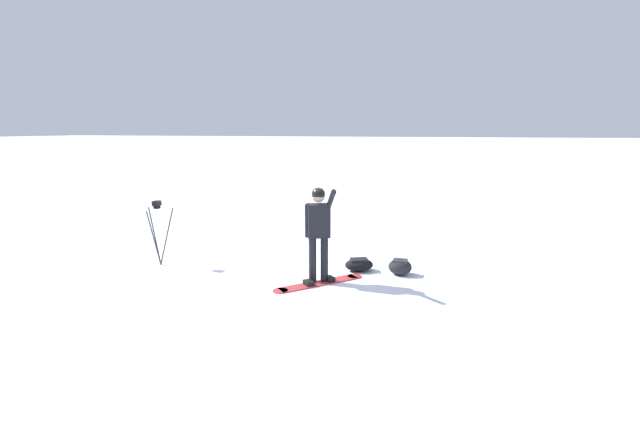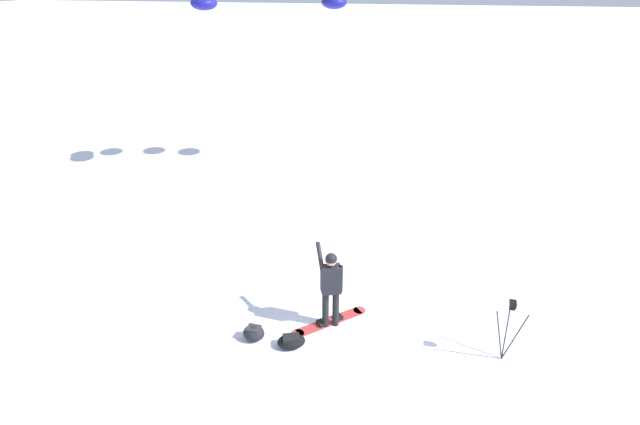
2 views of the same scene
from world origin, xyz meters
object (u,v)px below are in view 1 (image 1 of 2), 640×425
object	(u,v)px
snowboard	(319,283)
gear_bag_small	(359,264)
gear_bag_large	(400,266)
camera_tripod	(158,219)
snowboarder	(318,225)

from	to	relation	value
snowboard	gear_bag_small	world-z (taller)	gear_bag_small
gear_bag_small	gear_bag_large	bearing A→B (deg)	179.06
snowboard	gear_bag_small	distance (m)	1.11
snowboard	gear_bag_small	bearing A→B (deg)	-120.77
camera_tripod	gear_bag_small	distance (m)	4.23
snowboard	camera_tripod	bearing A→B (deg)	-3.77
snowboard	camera_tripod	distance (m)	3.66
snowboard	camera_tripod	xyz separation A→B (m)	(3.53, -0.23, 0.95)
camera_tripod	gear_bag_small	bearing A→B (deg)	-170.10
gear_bag_small	camera_tripod	bearing A→B (deg)	9.90
snowboarder	gear_bag_small	bearing A→B (deg)	-124.94
camera_tripod	snowboard	bearing A→B (deg)	176.23
camera_tripod	gear_bag_small	xyz separation A→B (m)	(-4.09, -0.71, -0.84)
gear_bag_large	gear_bag_small	xyz separation A→B (m)	(0.81, -0.01, -0.03)
snowboard	gear_bag_small	size ratio (longest dim) A/B	2.04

